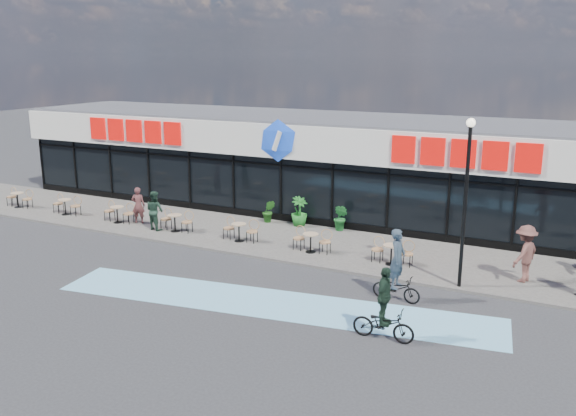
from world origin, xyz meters
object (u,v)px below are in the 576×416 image
at_px(potted_plant_left, 269,211).
at_px(cyclist_a, 384,313).
at_px(potted_plant_mid, 341,218).
at_px(patron_right, 155,210).
at_px(patron_left, 138,205).
at_px(lamp_post, 466,190).
at_px(cyclist_b, 397,275).
at_px(bistro_set_0, 19,198).
at_px(potted_plant_right, 299,211).
at_px(pedestrian_a, 525,254).

xyz_separation_m(potted_plant_left, cyclist_a, (8.19, -8.79, 0.16)).
height_order(potted_plant_mid, cyclist_a, cyclist_a).
xyz_separation_m(patron_right, cyclist_a, (12.03, -5.56, -0.19)).
bearing_deg(patron_left, potted_plant_left, -174.23).
xyz_separation_m(lamp_post, potted_plant_left, (-9.30, 4.16, -2.72)).
height_order(potted_plant_mid, patron_left, patron_left).
bearing_deg(cyclist_b, patron_right, 166.43).
distance_m(bistro_set_0, patron_left, 7.30).
bearing_deg(potted_plant_left, patron_right, -139.91).
relative_size(bistro_set_0, potted_plant_right, 1.18).
distance_m(lamp_post, bistro_set_0, 21.97).
distance_m(patron_right, pedestrian_a, 14.96).
height_order(bistro_set_0, pedestrian_a, pedestrian_a).
bearing_deg(lamp_post, potted_plant_mid, 143.70).
height_order(potted_plant_left, potted_plant_mid, potted_plant_mid).
bearing_deg(potted_plant_left, pedestrian_a, -13.89).
xyz_separation_m(potted_plant_left, pedestrian_a, (11.11, -2.75, 0.46)).
bearing_deg(cyclist_a, pedestrian_a, 64.21).
xyz_separation_m(potted_plant_left, potted_plant_mid, (3.42, 0.16, 0.07)).
height_order(potted_plant_right, cyclist_b, cyclist_b).
xyz_separation_m(lamp_post, patron_left, (-14.48, 1.45, -2.41)).
distance_m(potted_plant_mid, pedestrian_a, 8.23).
bearing_deg(cyclist_a, patron_left, 155.52).
height_order(potted_plant_left, cyclist_a, cyclist_a).
height_order(patron_right, cyclist_b, cyclist_b).
bearing_deg(potted_plant_right, bistro_set_0, -167.49).
xyz_separation_m(lamp_post, bistro_set_0, (-21.76, 1.16, -2.78)).
bearing_deg(bistro_set_0, patron_right, -1.56).
distance_m(potted_plant_mid, patron_left, 9.07).
height_order(lamp_post, bistro_set_0, lamp_post).
height_order(patron_left, pedestrian_a, pedestrian_a).
height_order(lamp_post, patron_right, lamp_post).
relative_size(cyclist_a, cyclist_b, 0.89).
bearing_deg(cyclist_b, patron_left, 165.58).
bearing_deg(cyclist_b, potted_plant_left, 142.05).
bearing_deg(potted_plant_mid, pedestrian_a, -20.74).
bearing_deg(potted_plant_right, pedestrian_a, -16.45).
distance_m(bistro_set_0, cyclist_b, 20.41).
bearing_deg(pedestrian_a, lamp_post, -29.93).
bearing_deg(potted_plant_right, patron_right, -147.96).
relative_size(lamp_post, cyclist_b, 2.36).
bearing_deg(patron_right, potted_plant_right, -135.85).
relative_size(patron_left, pedestrian_a, 0.85).
height_order(patron_right, cyclist_a, cyclist_a).
distance_m(lamp_post, pedestrian_a, 3.22).
bearing_deg(potted_plant_left, potted_plant_right, 3.68).
relative_size(potted_plant_right, cyclist_b, 0.56).
bearing_deg(potted_plant_mid, cyclist_a, -61.95).
height_order(potted_plant_left, cyclist_b, cyclist_b).
relative_size(bistro_set_0, patron_right, 0.90).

